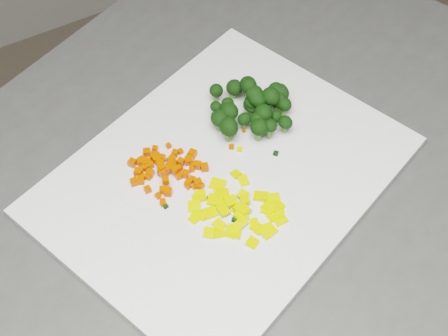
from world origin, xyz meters
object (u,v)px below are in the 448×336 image
cutting_board (224,175)px  broccoli_pile (254,101)px  carrot_pile (167,168)px  pepper_pile (236,207)px  counter_block (220,318)px

cutting_board → broccoli_pile: broccoli_pile is taller
carrot_pile → broccoli_pile: (0.14, 0.03, 0.01)m
cutting_board → broccoli_pile: size_ratio=3.75×
broccoli_pile → cutting_board: bearing=-141.7°
pepper_pile → broccoli_pile: bearing=51.1°
counter_block → carrot_pile: 0.48m
counter_block → carrot_pile: bearing=155.3°
counter_block → broccoli_pile: bearing=34.1°
pepper_pile → cutting_board: bearing=74.8°
counter_block → broccoli_pile: (0.09, 0.06, 0.49)m
counter_block → cutting_board: 0.46m
cutting_board → carrot_pile: (-0.06, 0.03, 0.02)m
counter_block → cutting_board: size_ratio=2.27×
carrot_pile → broccoli_pile: size_ratio=0.83×
pepper_pile → broccoli_pile: size_ratio=0.97×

